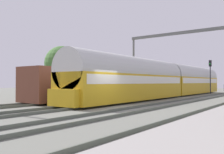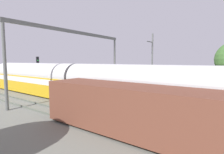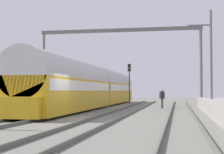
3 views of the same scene
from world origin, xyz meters
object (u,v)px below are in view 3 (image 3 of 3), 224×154
Objects in this scene: freight_car at (7,92)px; railway_signal_far at (129,78)px; person_crossing at (162,97)px; catenary_gantry at (119,48)px; passenger_train at (95,86)px.

railway_signal_far is at bearing 73.44° from freight_car.
person_crossing is 12.96m from railway_signal_far.
person_crossing is at bearing -69.12° from railway_signal_far.
railway_signal_far is 0.30× the size of catenary_gantry.
railway_signal_far is (5.95, 20.01, 1.66)m from freight_car.
catenary_gantry is (2.02, 2.10, 3.93)m from passenger_train.
catenary_gantry is (0.10, -8.23, 2.77)m from railway_signal_far.
catenary_gantry is (-4.46, 3.72, 4.87)m from person_crossing.
passenger_train is at bearing 67.38° from freight_car.
freight_car is at bearing -112.62° from passenger_train.
railway_signal_far is (1.92, 10.34, 1.16)m from passenger_train.
freight_car is 13.96m from catenary_gantry.
railway_signal_far is (-4.56, 11.95, 2.10)m from person_crossing.
passenger_train is at bearing 132.24° from person_crossing.
passenger_train reaches higher than freight_car.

